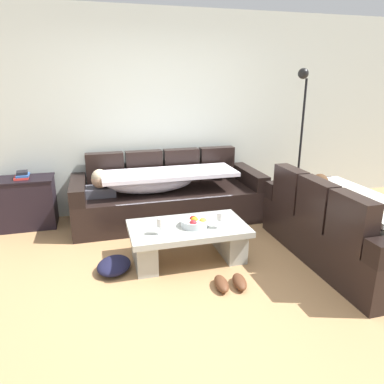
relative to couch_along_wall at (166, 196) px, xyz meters
name	(u,v)px	position (x,y,z in m)	size (l,w,h in m)	color
ground_plane	(193,282)	(-0.07, -1.63, -0.33)	(14.00, 14.00, 0.00)	tan
back_wall	(151,114)	(-0.07, 0.52, 1.02)	(9.00, 0.10, 2.70)	#B9C2B9
couch_along_wall	(166,196)	(0.00, 0.00, 0.00)	(2.46, 0.92, 0.88)	black
couch_near_window	(343,228)	(1.57, -1.55, 0.01)	(0.92, 1.89, 0.88)	black
coffee_table	(188,238)	(0.00, -1.17, -0.09)	(1.20, 0.68, 0.38)	#A0A49C
fruit_bowl	(195,222)	(0.06, -1.21, 0.09)	(0.28, 0.28, 0.10)	silver
wine_glass_near_left	(160,223)	(-0.31, -1.30, 0.17)	(0.07, 0.07, 0.17)	silver
wine_glass_near_right	(220,217)	(0.29, -1.31, 0.17)	(0.07, 0.07, 0.17)	silver
open_magazine	(213,220)	(0.29, -1.11, 0.06)	(0.28, 0.21, 0.01)	white
side_cabinet	(26,203)	(-1.75, 0.22, -0.01)	(0.72, 0.44, 0.64)	black
book_stack_on_cabinet	(22,175)	(-1.75, 0.22, 0.35)	(0.18, 0.21, 0.09)	red
floor_lamp	(300,131)	(1.93, -0.01, 0.79)	(0.33, 0.31, 1.95)	black
pair_of_shoes	(230,283)	(0.23, -1.79, -0.28)	(0.32, 0.30, 0.09)	#59331E
crumpled_garment	(114,265)	(-0.77, -1.22, -0.27)	(0.40, 0.32, 0.12)	#191933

